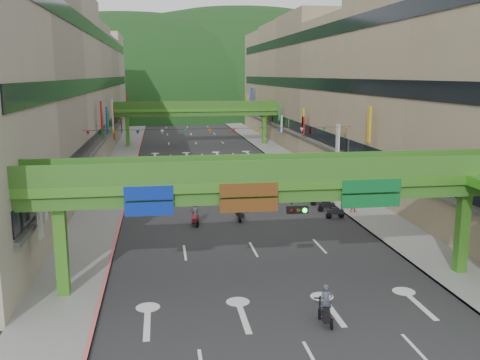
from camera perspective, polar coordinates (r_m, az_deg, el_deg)
The scene contains 23 objects.
ground at distance 24.61m, azimuth 6.47°, elevation -16.26°, with size 320.00×320.00×0.00m, color black.
road_slab at distance 72.19m, azimuth -3.76°, elevation 2.16°, with size 18.00×140.00×0.02m, color #28282B.
sidewalk_left at distance 72.13m, azimuth -12.51°, elevation 1.96°, with size 4.00×140.00×0.15m, color gray.
sidewalk_right at distance 73.89m, azimuth 4.78°, elevation 2.41°, with size 4.00×140.00×0.15m, color gray.
curb_left at distance 72.01m, azimuth -11.00°, elevation 2.02°, with size 0.20×140.00×0.18m, color #CC5959.
curb_right at distance 73.47m, azimuth 3.33°, elevation 2.39°, with size 0.20×140.00×0.18m, color gray.
building_row_left at distance 72.28m, azimuth -19.18°, elevation 9.11°, with size 12.80×95.00×19.00m.
building_row_right at distance 75.27m, azimuth 10.87°, elevation 9.59°, with size 12.80×95.00×19.00m.
overpass_near at distance 27.97m, azimuth 5.72°, elevation -1.48°, with size 28.00×12.27×7.10m.
overpass_far at distance 86.46m, azimuth -4.65°, elevation 7.24°, with size 28.00×2.20×7.10m.
hill_left at distance 181.64m, azimuth -11.47°, elevation 7.41°, with size 168.00×140.00×112.00m, color #1C4419.
hill_right at distance 203.72m, azimuth 0.22°, elevation 8.01°, with size 208.00×176.00×128.00m, color #1C4419.
bunting_string at distance 51.67m, azimuth -1.98°, elevation 5.24°, with size 26.00×0.36×0.47m.
scooter_rider_near at distance 25.47m, azimuth 9.14°, elevation -13.17°, with size 0.71×1.58×1.91m.
scooter_rider_mid at distance 41.87m, azimuth -0.04°, elevation -2.93°, with size 0.95×1.60×2.11m.
scooter_rider_left at distance 50.83m, azimuth -9.70°, elevation -0.72°, with size 0.99×1.59×1.95m.
scooter_rider_far at distance 40.77m, azimuth -4.78°, elevation -3.58°, with size 0.86×1.57×1.90m.
parked_scooter_row at distance 47.46m, azimuth 8.44°, elevation -2.07°, with size 1.60×9.40×1.08m.
car_silver at distance 61.42m, azimuth -9.46°, elevation 1.09°, with size 1.49×4.26×1.41m, color #AEADB5.
car_yellow at distance 64.24m, azimuth -0.63°, elevation 1.69°, with size 1.67×4.14×1.41m, color yellow.
pedestrian_red at distance 44.99m, azimuth 12.11°, elevation -2.63°, with size 0.74×0.58×1.52m, color #C33E24.
pedestrian_dark at distance 60.97m, azimuth 8.84°, elevation 1.27°, with size 1.11×0.46×1.89m, color black.
pedestrian_blue at distance 61.09m, azimuth 7.07°, elevation 1.17°, with size 0.72×0.46×1.54m, color #3B5166.
Camera 1 is at (-5.84, -21.06, 11.32)m, focal length 40.00 mm.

